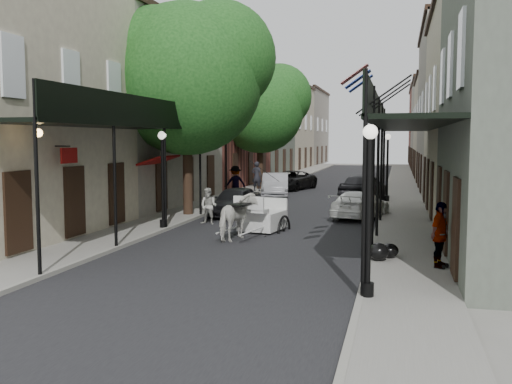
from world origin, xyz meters
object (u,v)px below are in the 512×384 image
Objects in this scene: lamppost_left at (163,178)px; tree_far at (266,106)px; pedestrian_walking at (209,206)px; pedestrian_sidewalk_right at (440,235)px; pedestrian_sidewalk_left at (235,183)px; car_right_far at (363,187)px; carriage at (266,203)px; lamppost_right_near at (369,208)px; tree_near at (197,73)px; car_left_far at (291,180)px; car_right_near at (360,205)px; car_left_near at (235,201)px; lamppost_right_far at (387,166)px; horse at (238,217)px; car_left_mid at (275,185)px.

tree_far is at bearing 90.46° from lamppost_left.
pedestrian_walking is 0.87× the size of pedestrian_sidewalk_right.
lamppost_left is at bearing 88.35° from pedestrian_sidewalk_right.
car_right_far is (6.93, 2.87, -0.30)m from pedestrian_sidewalk_left.
carriage is 1.55× the size of pedestrian_sidewalk_right.
carriage is (-4.37, 9.14, -0.99)m from lamppost_right_near.
pedestrian_walking is (1.29, -2.23, -5.73)m from tree_near.
pedestrian_walking is 0.32× the size of car_left_far.
pedestrian_sidewalk_left is at bearing 57.33° from pedestrian_sidewalk_right.
car_right_near is (5.98, 3.44, -0.15)m from pedestrian_walking.
pedestrian_sidewalk_right is 10.47m from car_right_near.
car_left_near is at bearing -82.99° from tree_far.
lamppost_right_near reaches higher than pedestrian_walking.
pedestrian_sidewalk_left is at bearing 111.32° from car_left_near.
car_left_far is 7.83m from car_right_far.
tree_near is at bearing -89.81° from tree_far.
tree_far is at bearing -139.00° from car_left_far.
lamppost_right_far is 2.24m from car_right_far.
lamppost_right_near reaches higher than car_left_near.
tree_near reaches higher than horse.
horse is 0.40× the size of car_left_far.
tree_far reaches higher than lamppost_right_far.
horse reaches higher than car_left_mid.
pedestrian_sidewalk_left is at bearing -168.92° from lamppost_right_far.
car_right_near is at bearing -66.41° from car_left_mid.
tree_far is 2.04× the size of car_right_near.
car_left_far is (1.60, 14.80, -5.82)m from tree_near.
car_left_mid is at bearing -74.89° from car_left_far.
carriage reaches higher than pedestrian_walking.
car_right_near is at bearing 9.46° from tree_near.
car_right_near is at bearing 94.40° from lamppost_right_near.
lamppost_right_near reaches higher than car_right_far.
lamppost_right_far is 7.03m from car_left_mid.
car_right_near is (-1.03, 13.39, -1.44)m from lamppost_right_near.
lamppost_right_far is 16.83m from pedestrian_sidewalk_right.
tree_far is at bearing 107.68° from lamppost_right_near.
tree_near reaches higher than lamppost_right_near.
carriage is 0.65× the size of car_right_near.
car_right_far is at bearing -31.95° from car_left_far.
pedestrian_sidewalk_right is (9.90, -4.71, -1.05)m from lamppost_left.
tree_far is at bearing -70.08° from horse.
tree_near is at bearing -136.69° from lamppost_right_far.
pedestrian_walking is at bearing 44.84° from car_right_near.
lamppost_left is at bearing -88.66° from tree_near.
pedestrian_sidewalk_right is (10.00, -8.89, -5.49)m from tree_near.
pedestrian_sidewalk_left is 5.82m from car_left_near.
tree_near is at bearing 128.30° from pedestrian_walking.
car_left_far is (1.60, 8.60, -0.42)m from pedestrian_sidewalk_left.
tree_near is at bearing -48.09° from horse.
horse is at bearing -69.54° from car_left_far.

